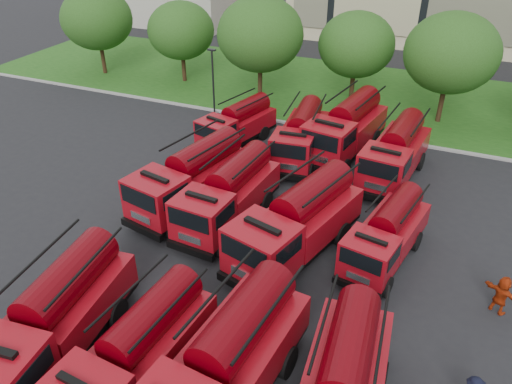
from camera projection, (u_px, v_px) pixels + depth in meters
ground at (239, 293)px, 21.74m from camera, size 140.00×140.00×0.00m
lawn at (368, 95)px, 42.08m from camera, size 70.00×16.00×0.12m
curb at (343, 132)px, 35.73m from camera, size 70.00×0.30×0.14m
tree_0 at (97, 19)px, 44.36m from camera, size 6.30×6.30×7.70m
tree_1 at (181, 30)px, 42.72m from camera, size 5.71×5.71×6.98m
tree_2 at (260, 34)px, 38.45m from camera, size 6.72×6.72×8.22m
tree_3 at (356, 45)px, 38.42m from camera, size 5.88×5.88×7.19m
tree_4 at (451, 53)px, 34.63m from camera, size 6.55×6.55×8.01m
lamp_post_0 at (213, 79)px, 37.04m from camera, size 0.60×0.25×5.11m
fire_truck_0 at (53, 320)px, 18.01m from camera, size 3.46×7.95×3.51m
fire_truck_1 at (135, 355)px, 16.87m from camera, size 3.02×7.19×3.19m
fire_truck_2 at (226, 365)px, 16.24m from camera, size 3.53×8.16×3.61m
fire_truck_4 at (191, 178)px, 26.73m from camera, size 4.17×8.10×3.52m
fire_truck_5 at (229, 194)px, 25.47m from camera, size 3.15×7.53×3.35m
fire_truck_6 at (297, 223)px, 23.07m from camera, size 4.73×8.43×3.64m
fire_truck_7 at (386, 234)px, 22.95m from camera, size 3.31×6.61×2.88m
fire_truck_8 at (237, 124)px, 33.58m from camera, size 3.70×6.65×2.87m
fire_truck_9 at (301, 136)px, 31.57m from camera, size 3.20×7.31×3.23m
fire_truck_10 at (346, 128)px, 32.07m from camera, size 4.05×8.33×3.64m
fire_truck_11 at (395, 153)px, 29.41m from camera, size 3.33×7.63×3.37m
firefighter_4 at (145, 334)px, 19.73m from camera, size 0.99×0.92×1.70m
firefighter_5 at (496, 311)px, 20.82m from camera, size 1.80×1.43×1.79m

